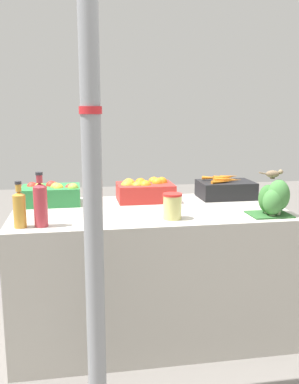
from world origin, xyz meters
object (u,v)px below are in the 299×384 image
apple_crate (51,194)px  juice_bottle_ruby (40,203)px  orange_crate (145,190)px  broccoli_pile (275,198)px  juice_bottle_amber (20,208)px  pickle_jar (172,206)px  support_pole (91,140)px  carrot_crate (225,189)px  sparrow_bird (273,174)px

apple_crate → juice_bottle_ruby: juice_bottle_ruby is taller
apple_crate → orange_crate: 0.58m
broccoli_pile → orange_crate: bearing=142.5°
juice_bottle_amber → juice_bottle_ruby: juice_bottle_ruby is taller
apple_crate → pickle_jar: (0.65, -0.47, 0.00)m
support_pole → juice_bottle_ruby: bearing=123.4°
support_pole → carrot_crate: bearing=44.5°
support_pole → sparrow_bird: (0.99, 0.41, -0.22)m
broccoli_pile → juice_bottle_ruby: juice_bottle_ruby is taller
apple_crate → orange_crate: size_ratio=1.00×
apple_crate → pickle_jar: bearing=-36.2°
juice_bottle_ruby → sparrow_bird: juice_bottle_ruby is taller
support_pole → juice_bottle_ruby: 0.55m
support_pole → sparrow_bird: bearing=22.3°
carrot_crate → broccoli_pile: broccoli_pile is taller
juice_bottle_ruby → pickle_jar: (0.67, 0.04, -0.05)m
orange_crate → broccoli_pile: broccoli_pile is taller
juice_bottle_amber → sparrow_bird: 1.34m
orange_crate → broccoli_pile: 0.81m
support_pole → juice_bottle_ruby: size_ratio=8.90×
apple_crate → broccoli_pile: 1.31m
orange_crate → juice_bottle_ruby: size_ratio=1.28×
apple_crate → carrot_crate: 1.11m
orange_crate → sparrow_bird: size_ratio=2.58×
orange_crate → juice_bottle_amber: (-0.70, -0.51, 0.03)m
support_pole → carrot_crate: size_ratio=6.93×
orange_crate → pickle_jar: size_ratio=2.55×
carrot_crate → pickle_jar: size_ratio=2.55×
orange_crate → carrot_crate: 0.53m
apple_crate → juice_bottle_amber: size_ratio=1.52×
apple_crate → broccoli_pile: bearing=-21.8°
juice_bottle_amber → juice_bottle_ruby: (0.10, 0.00, 0.02)m
carrot_crate → juice_bottle_amber: size_ratio=1.52×
carrot_crate → broccoli_pile: 0.50m
juice_bottle_ruby → carrot_crate: bearing=24.3°
pickle_jar → sparrow_bird: sparrow_bird is taller
apple_crate → pickle_jar: size_ratio=2.55×
broccoli_pile → juice_bottle_amber: (-1.34, -0.02, 0.00)m
apple_crate → broccoli_pile: broccoli_pile is taller
broccoli_pile → juice_bottle_amber: 1.34m
orange_crate → sparrow_bird: sparrow_bird is taller
pickle_jar → carrot_crate: bearing=45.8°
pickle_jar → orange_crate: bearing=98.2°
support_pole → orange_crate: 1.02m
apple_crate → juice_bottle_ruby: size_ratio=1.28×
support_pole → apple_crate: bearing=104.0°
apple_crate → support_pole: bearing=-76.0°
broccoli_pile → apple_crate: bearing=158.2°
carrot_crate → pickle_jar: (-0.46, -0.47, 0.01)m
carrot_crate → juice_bottle_ruby: (-1.13, -0.51, 0.06)m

